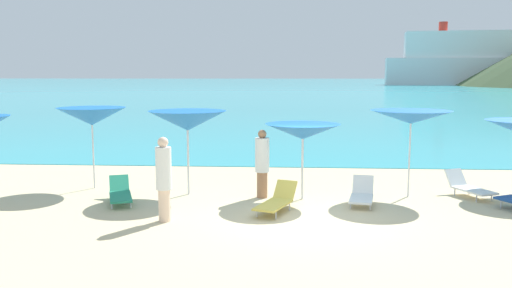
# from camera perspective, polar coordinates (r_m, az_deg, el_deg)

# --- Properties ---
(ground_plane) EXTENTS (50.00, 100.00, 0.30)m
(ground_plane) POSITION_cam_1_polar(r_m,az_deg,el_deg) (22.09, 4.52, -1.45)
(ground_plane) COLOR beige
(ocean_water) EXTENTS (650.00, 440.00, 0.02)m
(ocean_water) POSITION_cam_1_polar(r_m,az_deg,el_deg) (238.51, 3.82, 6.69)
(ocean_water) COLOR #2DADBC
(ocean_water) RESTS_ON ground_plane
(umbrella_2) EXTENTS (2.06, 2.06, 2.35)m
(umbrella_2) POSITION_cam_1_polar(r_m,az_deg,el_deg) (15.80, -17.34, 2.86)
(umbrella_2) COLOR silver
(umbrella_2) RESTS_ON ground_plane
(umbrella_3) EXTENTS (2.16, 2.16, 2.31)m
(umbrella_3) POSITION_cam_1_polar(r_m,az_deg,el_deg) (14.42, -7.42, 2.51)
(umbrella_3) COLOR silver
(umbrella_3) RESTS_ON ground_plane
(umbrella_4) EXTENTS (2.01, 2.01, 2.01)m
(umbrella_4) POSITION_cam_1_polar(r_m,az_deg,el_deg) (13.80, 5.08, 1.33)
(umbrella_4) COLOR silver
(umbrella_4) RESTS_ON ground_plane
(umbrella_5) EXTENTS (2.25, 2.25, 2.34)m
(umbrella_5) POSITION_cam_1_polar(r_m,az_deg,el_deg) (14.60, 16.42, 2.80)
(umbrella_5) COLOR silver
(umbrella_5) RESTS_ON ground_plane
(lounge_chair_2) EXTENTS (1.11, 1.57, 0.66)m
(lounge_chair_2) POSITION_cam_1_polar(r_m,az_deg,el_deg) (15.38, 22.00, -4.29)
(lounge_chair_2) COLOR white
(lounge_chair_2) RESTS_ON ground_plane
(lounge_chair_4) EXTENTS (1.07, 1.77, 0.58)m
(lounge_chair_4) POSITION_cam_1_polar(r_m,az_deg,el_deg) (14.09, -14.49, -5.14)
(lounge_chair_4) COLOR #268C66
(lounge_chair_4) RESTS_ON ground_plane
(lounge_chair_5) EXTENTS (1.07, 1.69, 0.64)m
(lounge_chair_5) POSITION_cam_1_polar(r_m,az_deg,el_deg) (12.74, 2.25, -6.14)
(lounge_chair_5) COLOR #D8BF4C
(lounge_chair_5) RESTS_ON ground_plane
(lounge_chair_6) EXTENTS (0.78, 1.37, 0.67)m
(lounge_chair_6) POSITION_cam_1_polar(r_m,az_deg,el_deg) (13.69, 11.37, -5.36)
(lounge_chair_6) COLOR white
(lounge_chair_6) RESTS_ON ground_plane
(beachgoer_3) EXTENTS (0.35, 0.35, 1.91)m
(beachgoer_3) POSITION_cam_1_polar(r_m,az_deg,el_deg) (11.94, -9.95, -3.52)
(beachgoer_3) COLOR beige
(beachgoer_3) RESTS_ON ground_plane
(beachgoer_4) EXTENTS (0.38, 0.38, 1.83)m
(beachgoer_4) POSITION_cam_1_polar(r_m,az_deg,el_deg) (14.05, 0.67, -1.98)
(beachgoer_4) COLOR #A3704C
(beachgoer_4) RESTS_ON ground_plane
(cruise_ship) EXTENTS (47.18, 12.98, 20.08)m
(cruise_ship) POSITION_cam_1_polar(r_m,az_deg,el_deg) (183.37, 21.25, 8.34)
(cruise_ship) COLOR white
(cruise_ship) RESTS_ON ocean_water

